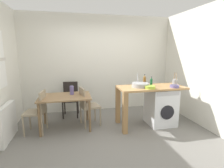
{
  "coord_description": "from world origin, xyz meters",
  "views": [
    {
      "loc": [
        -0.75,
        -3.18,
        1.71
      ],
      "look_at": [
        0.09,
        0.45,
        0.99
      ],
      "focal_mm": 27.57,
      "sensor_mm": 36.0,
      "label": 1
    }
  ],
  "objects": [
    {
      "name": "scissors",
      "position": [
        0.92,
        0.23,
        0.92
      ],
      "size": [
        0.15,
        0.06,
        0.01
      ],
      "color": "#B2B2B7",
      "rests_on": "kitchen_counter"
    },
    {
      "name": "ground_plane",
      "position": [
        0.0,
        0.0,
        0.0
      ],
      "size": [
        5.46,
        5.46,
        0.0
      ],
      "primitive_type": "plane",
      "color": "slate"
    },
    {
      "name": "chair_person_seat",
      "position": [
        -1.48,
        0.49,
        0.51
      ],
      "size": [
        0.45,
        0.45,
        0.9
      ],
      "rotation": [
        0.0,
        0.0,
        1.45
      ],
      "color": "gray",
      "rests_on": "ground_plane"
    },
    {
      "name": "wall_back",
      "position": [
        0.0,
        1.75,
        1.35
      ],
      "size": [
        4.6,
        0.1,
        2.7
      ],
      "primitive_type": "cube",
      "color": "silver",
      "rests_on": "ground_plane"
    },
    {
      "name": "bottle_squat_brown",
      "position": [
        1.0,
        0.39,
        1.02
      ],
      "size": [
        0.06,
        0.06,
        0.22
      ],
      "color": "#19592D",
      "rests_on": "kitchen_counter"
    },
    {
      "name": "chair_spare_by_wall",
      "position": [
        -0.83,
        1.38,
        0.51
      ],
      "size": [
        0.43,
        0.43,
        0.9
      ],
      "rotation": [
        0.0,
        0.0,
        3.06
      ],
      "color": "black",
      "rests_on": "ground_plane"
    },
    {
      "name": "colander",
      "position": [
        1.42,
        0.11,
        0.95
      ],
      "size": [
        0.2,
        0.2,
        0.06
      ],
      "color": "slate",
      "rests_on": "kitchen_counter"
    },
    {
      "name": "sink_basin",
      "position": [
        0.71,
        0.33,
        0.97
      ],
      "size": [
        0.38,
        0.38,
        0.09
      ],
      "primitive_type": "cylinder",
      "color": "#9EA0A5",
      "rests_on": "kitchen_counter"
    },
    {
      "name": "mixing_bowl",
      "position": [
        0.85,
        0.13,
        0.95
      ],
      "size": [
        0.23,
        0.23,
        0.06
      ],
      "color": "#A8C63D",
      "rests_on": "kitchen_counter"
    },
    {
      "name": "kitchen_counter",
      "position": [
        0.76,
        0.33,
        0.76
      ],
      "size": [
        1.5,
        0.68,
        0.92
      ],
      "color": "tan",
      "rests_on": "ground_plane"
    },
    {
      "name": "dining_table",
      "position": [
        -0.94,
        0.6,
        0.64
      ],
      "size": [
        1.1,
        0.76,
        0.74
      ],
      "color": "olive",
      "rests_on": "ground_plane"
    },
    {
      "name": "wall_counter_side",
      "position": [
        2.15,
        0.0,
        1.35
      ],
      "size": [
        0.1,
        3.8,
        2.7
      ],
      "primitive_type": "cube",
      "color": "silver",
      "rests_on": "ground_plane"
    },
    {
      "name": "radiator",
      "position": [
        -2.02,
        0.3,
        0.35
      ],
      "size": [
        0.1,
        0.8,
        0.7
      ],
      "primitive_type": "cube",
      "color": "white",
      "rests_on": "ground_plane"
    },
    {
      "name": "washing_machine",
      "position": [
        1.24,
        0.33,
        0.43
      ],
      "size": [
        0.6,
        0.61,
        0.86
      ],
      "color": "silver",
      "rests_on": "ground_plane"
    },
    {
      "name": "tap",
      "position": [
        0.71,
        0.51,
        1.06
      ],
      "size": [
        0.02,
        0.02,
        0.28
      ],
      "primitive_type": "cylinder",
      "color": "#B2B2B7",
      "rests_on": "kitchen_counter"
    },
    {
      "name": "bottle_tall_green",
      "position": [
        0.9,
        0.54,
        1.03
      ],
      "size": [
        0.06,
        0.06,
        0.25
      ],
      "color": "brown",
      "rests_on": "kitchen_counter"
    },
    {
      "name": "vase",
      "position": [
        -0.79,
        0.7,
        0.84
      ],
      "size": [
        0.09,
        0.09,
        0.2
      ],
      "primitive_type": "cylinder",
      "color": "slate",
      "rests_on": "dining_table"
    },
    {
      "name": "utensil_crock",
      "position": [
        1.6,
        0.38,
        0.99
      ],
      "size": [
        0.11,
        0.11,
        0.3
      ],
      "color": "gray",
      "rests_on": "kitchen_counter"
    },
    {
      "name": "chair_opposite",
      "position": [
        -0.46,
        0.64,
        0.51
      ],
      "size": [
        0.48,
        0.48,
        0.9
      ],
      "rotation": [
        0.0,
        0.0,
        -1.35
      ],
      "color": "gray",
      "rests_on": "ground_plane"
    }
  ]
}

